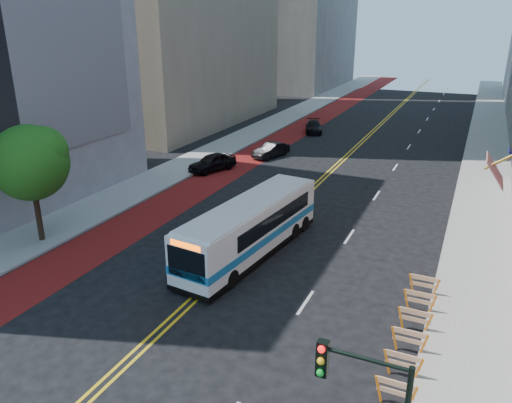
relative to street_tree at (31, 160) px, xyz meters
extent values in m
plane|color=black|center=(11.24, -6.04, -4.91)|extent=(160.00, 160.00, 0.00)
cube|color=gray|center=(-0.76, 23.96, -4.84)|extent=(4.00, 140.00, 0.15)
cube|color=gray|center=(23.24, 23.96, -4.84)|extent=(4.00, 140.00, 0.15)
cube|color=maroon|center=(3.14, 23.96, -4.91)|extent=(3.60, 140.00, 0.01)
cube|color=gold|center=(11.06, 23.96, -4.91)|extent=(0.14, 140.00, 0.01)
cube|color=gold|center=(11.42, 23.96, -4.91)|extent=(0.14, 140.00, 0.01)
cube|color=silver|center=(16.04, -0.04, -4.90)|extent=(0.14, 2.20, 0.01)
cube|color=silver|center=(16.04, 7.96, -4.90)|extent=(0.14, 2.20, 0.01)
cube|color=silver|center=(16.04, 15.96, -4.90)|extent=(0.14, 2.20, 0.01)
cube|color=silver|center=(16.04, 23.96, -4.90)|extent=(0.14, 2.20, 0.01)
cube|color=silver|center=(16.04, 31.96, -4.90)|extent=(0.14, 2.20, 0.01)
cube|color=silver|center=(16.04, 39.96, -4.90)|extent=(0.14, 2.20, 0.01)
cube|color=silver|center=(16.04, 47.96, -4.90)|extent=(0.14, 2.20, 0.01)
cube|color=silver|center=(16.04, 55.96, -4.90)|extent=(0.14, 2.20, 0.01)
cube|color=silver|center=(16.04, 63.96, -4.90)|extent=(0.14, 2.20, 0.01)
cube|color=silver|center=(16.04, 71.96, -4.90)|extent=(0.14, 2.20, 0.01)
cube|color=silver|center=(16.04, 79.96, -4.90)|extent=(0.14, 2.20, 0.01)
cube|color=#B21419|center=(22.94, 1.96, 1.69)|extent=(0.75, 1.90, 1.05)
cube|color=orange|center=(20.29, -4.94, -4.41)|extent=(0.32, 0.06, 0.99)
cube|color=orange|center=(21.39, -4.94, -4.41)|extent=(0.32, 0.06, 0.99)
cube|color=orange|center=(20.84, -4.94, -4.01)|extent=(1.25, 0.05, 0.22)
cube|color=orange|center=(20.84, -4.94, -4.36)|extent=(1.25, 0.05, 0.18)
cube|color=orange|center=(20.29, -3.39, -4.41)|extent=(0.32, 0.06, 0.99)
cube|color=orange|center=(21.39, -3.39, -4.41)|extent=(0.32, 0.06, 0.99)
cube|color=orange|center=(20.84, -3.39, -4.01)|extent=(1.25, 0.05, 0.22)
cube|color=orange|center=(20.84, -3.39, -4.36)|extent=(1.25, 0.05, 0.18)
cube|color=orange|center=(20.29, -1.84, -4.41)|extent=(0.32, 0.06, 0.99)
cube|color=orange|center=(21.39, -1.84, -4.41)|extent=(0.32, 0.06, 0.99)
cube|color=orange|center=(20.84, -1.84, -4.01)|extent=(1.25, 0.05, 0.22)
cube|color=orange|center=(20.84, -1.84, -4.36)|extent=(1.25, 0.05, 0.18)
cube|color=orange|center=(20.29, -0.29, -4.41)|extent=(0.32, 0.06, 0.99)
cube|color=orange|center=(21.39, -0.29, -4.41)|extent=(0.32, 0.06, 0.99)
cube|color=orange|center=(20.84, -0.29, -4.01)|extent=(1.25, 0.05, 0.22)
cube|color=orange|center=(20.84, -0.29, -4.36)|extent=(1.25, 0.05, 0.18)
cube|color=orange|center=(20.29, 1.26, -4.41)|extent=(0.32, 0.06, 0.99)
cube|color=orange|center=(21.39, 1.26, -4.41)|extent=(0.32, 0.06, 0.99)
cube|color=orange|center=(20.84, 1.26, -4.01)|extent=(1.25, 0.05, 0.22)
cube|color=orange|center=(20.84, 1.26, -4.36)|extent=(1.25, 0.05, 0.18)
cube|color=orange|center=(20.29, 2.81, -4.41)|extent=(0.32, 0.06, 0.99)
cube|color=orange|center=(21.39, 2.81, -4.41)|extent=(0.32, 0.06, 0.99)
cube|color=orange|center=(20.84, 2.81, -4.01)|extent=(1.25, 0.05, 0.22)
cube|color=orange|center=(20.84, 2.81, -4.36)|extent=(1.25, 0.05, 0.18)
cylinder|color=black|center=(-0.06, -0.04, -3.16)|extent=(0.32, 0.32, 3.20)
sphere|color=#194F11|center=(-0.06, -0.04, -0.16)|extent=(4.20, 4.20, 4.20)
sphere|color=#194F11|center=(0.54, 0.36, 0.44)|extent=(2.80, 2.80, 2.80)
sphere|color=#194F11|center=(-0.56, -0.34, 0.24)|extent=(2.40, 2.40, 2.40)
cylinder|color=black|center=(20.54, -9.54, 0.14)|extent=(2.00, 0.10, 0.10)
cube|color=black|center=(19.54, -9.54, -0.16)|extent=(0.28, 0.22, 0.95)
sphere|color=red|center=(19.54, -9.68, 0.19)|extent=(0.18, 0.18, 0.18)
sphere|color=yellow|center=(19.54, -9.68, -0.14)|extent=(0.18, 0.18, 0.18)
sphere|color=#0CA526|center=(19.54, -9.68, -0.47)|extent=(0.18, 0.18, 0.18)
cube|color=white|center=(11.66, 3.44, -3.28)|extent=(3.66, 11.26, 2.63)
cube|color=#1C6CAC|center=(11.66, 3.44, -3.67)|extent=(3.70, 11.30, 0.41)
cube|color=black|center=(11.75, 4.17, -2.84)|extent=(3.32, 7.97, 0.88)
cube|color=black|center=(11.03, -2.02, -3.07)|extent=(2.10, 0.34, 1.47)
cube|color=black|center=(12.30, 8.91, -2.88)|extent=(1.91, 0.31, 0.92)
cube|color=#FF5905|center=(11.02, -2.03, -2.15)|extent=(1.67, 0.27, 0.28)
cube|color=white|center=(11.66, 3.44, -1.92)|extent=(3.48, 10.69, 0.11)
cube|color=black|center=(11.66, 3.44, -4.59)|extent=(3.69, 11.29, 0.28)
cylinder|color=black|center=(10.17, 0.05, -4.45)|extent=(0.38, 0.95, 0.92)
cylinder|color=black|center=(12.33, -0.20, -4.45)|extent=(0.38, 0.95, 0.92)
cylinder|color=black|center=(10.94, 6.64, -4.45)|extent=(0.38, 0.95, 0.92)
cylinder|color=black|center=(13.10, 6.39, -4.45)|extent=(0.38, 0.95, 0.92)
cylinder|color=black|center=(11.09, 7.96, -4.45)|extent=(0.38, 0.95, 0.92)
cylinder|color=black|center=(13.25, 7.71, -4.45)|extent=(0.38, 0.95, 0.92)
imported|color=black|center=(2.05, 16.54, -4.17)|extent=(3.24, 4.68, 1.48)
imported|color=black|center=(4.86, 22.70, -4.25)|extent=(2.53, 4.23, 1.32)
imported|color=black|center=(5.19, 34.43, -4.28)|extent=(3.13, 4.72, 1.27)
camera|label=1|loc=(22.09, -18.99, 7.33)|focal=35.00mm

